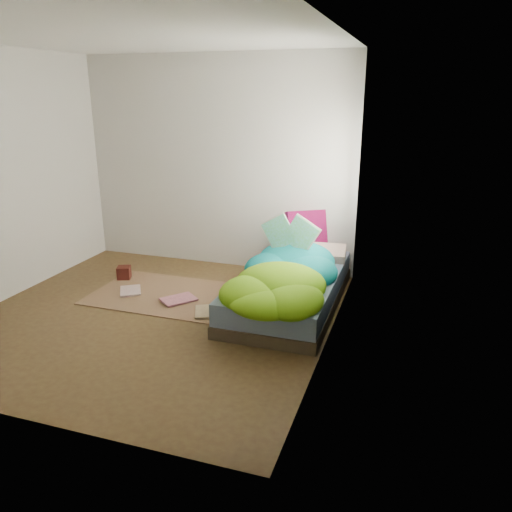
{
  "coord_description": "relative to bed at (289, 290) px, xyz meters",
  "views": [
    {
      "loc": [
        2.41,
        -4.02,
        2.15
      ],
      "look_at": [
        0.84,
        0.75,
        0.49
      ],
      "focal_mm": 35.0,
      "sensor_mm": 36.0,
      "label": 1
    }
  ],
  "objects": [
    {
      "name": "pillow_floral",
      "position": [
        0.21,
        0.63,
        0.23
      ],
      "size": [
        0.56,
        0.38,
        0.12
      ],
      "primitive_type": "cube",
      "rotation": [
        0.0,
        0.0,
        0.1
      ],
      "color": "beige",
      "rests_on": "bed"
    },
    {
      "name": "duvet",
      "position": [
        0.0,
        -0.22,
        0.34
      ],
      "size": [
        0.96,
        1.84,
        0.34
      ],
      "primitive_type": null,
      "color": "#076A79",
      "rests_on": "bed"
    },
    {
      "name": "floor_book_c",
      "position": [
        -0.84,
        -0.54,
        -0.14
      ],
      "size": [
        0.34,
        0.38,
        0.02
      ],
      "primitive_type": "imported",
      "rotation": [
        0.0,
        0.0,
        0.42
      ],
      "color": "tan",
      "rests_on": "rug"
    },
    {
      "name": "wooden_box",
      "position": [
        -2.08,
        0.11,
        -0.08
      ],
      "size": [
        0.19,
        0.19,
        0.15
      ],
      "primitive_type": "cube",
      "rotation": [
        0.0,
        0.0,
        0.37
      ],
      "color": "#37120C",
      "rests_on": "rug"
    },
    {
      "name": "open_book",
      "position": [
        -0.05,
        0.16,
        0.67
      ],
      "size": [
        0.52,
        0.13,
        0.31
      ],
      "primitive_type": null,
      "rotation": [
        0.0,
        0.0,
        -0.04
      ],
      "color": "green",
      "rests_on": "duvet"
    },
    {
      "name": "room_walls",
      "position": [
        -1.21,
        -0.71,
        1.46
      ],
      "size": [
        3.54,
        3.54,
        2.62
      ],
      "color": "beige",
      "rests_on": "ground"
    },
    {
      "name": "bed",
      "position": [
        0.0,
        0.0,
        0.0
      ],
      "size": [
        1.0,
        2.0,
        0.34
      ],
      "color": "#382F1E",
      "rests_on": "ground"
    },
    {
      "name": "rug",
      "position": [
        -1.37,
        -0.17,
        -0.16
      ],
      "size": [
        1.6,
        1.1,
        0.01
      ],
      "primitive_type": "cube",
      "color": "brown",
      "rests_on": "ground"
    },
    {
      "name": "ground",
      "position": [
        -1.22,
        -0.72,
        -0.17
      ],
      "size": [
        3.5,
        3.5,
        0.0
      ],
      "primitive_type": "cube",
      "color": "#48301B",
      "rests_on": "ground"
    },
    {
      "name": "floor_book_b",
      "position": [
        -1.24,
        -0.23,
        -0.14
      ],
      "size": [
        0.42,
        0.44,
        0.03
      ],
      "primitive_type": "imported",
      "rotation": [
        0.0,
        0.0,
        -0.69
      ],
      "color": "#C57189",
      "rests_on": "rug"
    },
    {
      "name": "floor_book_a",
      "position": [
        -1.87,
        -0.3,
        -0.14
      ],
      "size": [
        0.35,
        0.38,
        0.02
      ],
      "primitive_type": "imported",
      "rotation": [
        0.0,
        0.0,
        0.56
      ],
      "color": "beige",
      "rests_on": "rug"
    },
    {
      "name": "pillow_magenta",
      "position": [
        -0.03,
        0.91,
        0.41
      ],
      "size": [
        0.48,
        0.37,
        0.47
      ],
      "primitive_type": "cube",
      "rotation": [
        0.0,
        0.0,
        0.55
      ],
      "color": "#430429",
      "rests_on": "bed"
    }
  ]
}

